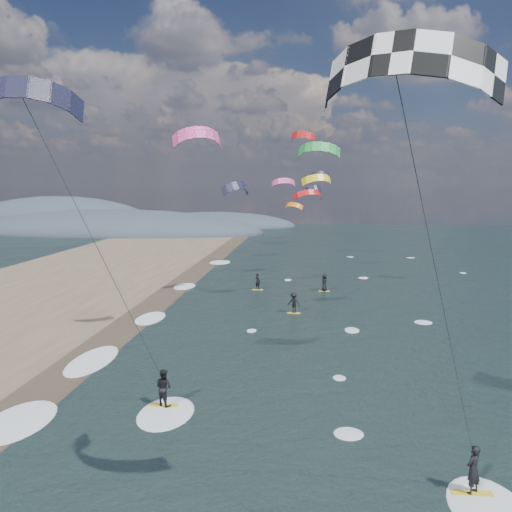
{
  "coord_description": "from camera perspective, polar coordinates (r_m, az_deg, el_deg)",
  "views": [
    {
      "loc": [
        1.92,
        -17.64,
        10.91
      ],
      "look_at": [
        -1.0,
        12.0,
        7.0
      ],
      "focal_mm": 40.0,
      "sensor_mm": 36.0,
      "label": 1
    }
  ],
  "objects": [
    {
      "name": "kitesurfer_near_a",
      "position": [
        14.66,
        15.73,
        8.12
      ],
      "size": [
        7.93,
        9.06,
        14.77
      ],
      "color": "yellow",
      "rests_on": "ground"
    },
    {
      "name": "shoreline_surf",
      "position": [
        36.47,
        -15.32,
        -10.2
      ],
      "size": [
        2.4,
        79.4,
        0.11
      ],
      "color": "white",
      "rests_on": "ground"
    },
    {
      "name": "coastal_hills",
      "position": [
        134.38,
        -14.77,
        2.57
      ],
      "size": [
        80.0,
        41.0,
        15.0
      ],
      "color": "#3D4756",
      "rests_on": "ground"
    },
    {
      "name": "bg_kite_field",
      "position": [
        73.49,
        4.36,
        7.85
      ],
      "size": [
        11.83,
        72.36,
        10.75
      ],
      "color": "red",
      "rests_on": "ground"
    },
    {
      "name": "kitesurfer_near_b",
      "position": [
        23.72,
        -18.01,
        5.17
      ],
      "size": [
        7.2,
        8.54,
        15.2
      ],
      "color": "yellow",
      "rests_on": "ground"
    },
    {
      "name": "far_kitesurfers",
      "position": [
        52.43,
        4.18,
        -3.58
      ],
      "size": [
        7.8,
        10.87,
        1.76
      ],
      "color": "yellow",
      "rests_on": "ground"
    },
    {
      "name": "ground",
      "position": [
        20.83,
        -0.55,
        -24.1
      ],
      "size": [
        260.0,
        260.0,
        0.0
      ],
      "primitive_type": "plane",
      "color": "black",
      "rests_on": "ground"
    },
    {
      "name": "wet_sand_strip",
      "position": [
        32.82,
        -20.35,
        -12.41
      ],
      "size": [
        3.0,
        240.0,
        0.0
      ],
      "primitive_type": "cube",
      "color": "#382D23",
      "rests_on": "ground"
    }
  ]
}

